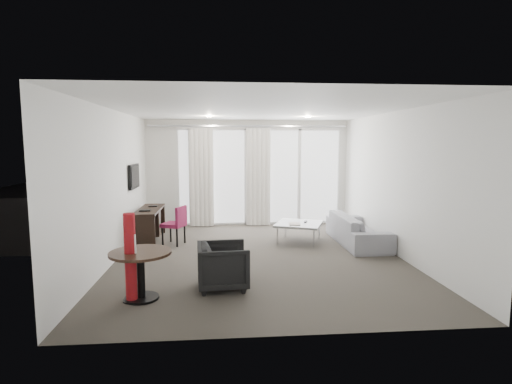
{
  "coord_description": "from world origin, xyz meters",
  "views": [
    {
      "loc": [
        -0.65,
        -6.94,
        2.0
      ],
      "look_at": [
        0.0,
        0.6,
        1.1
      ],
      "focal_mm": 28.0,
      "sensor_mm": 36.0,
      "label": 1
    }
  ],
  "objects": [
    {
      "name": "curtain_left",
      "position": [
        -1.15,
        2.82,
        1.2
      ],
      "size": [
        0.6,
        0.2,
        2.38
      ],
      "primitive_type": null,
      "color": "silver",
      "rests_on": "ground"
    },
    {
      "name": "remote",
      "position": [
        1.08,
        1.11,
        0.36
      ],
      "size": [
        0.11,
        0.19,
        0.02
      ],
      "primitive_type": null,
      "rotation": [
        0.0,
        0.0,
        -0.33
      ],
      "color": "black",
      "rests_on": "coffee_table"
    },
    {
      "name": "wall_right",
      "position": [
        2.5,
        0.0,
        1.3
      ],
      "size": [
        0.0,
        6.0,
        2.6
      ],
      "primitive_type": "cube",
      "color": "silver",
      "rests_on": "ground"
    },
    {
      "name": "tub_armchair",
      "position": [
        -0.64,
        -1.51,
        0.32
      ],
      "size": [
        0.75,
        0.73,
        0.64
      ],
      "primitive_type": "imported",
      "rotation": [
        0.0,
        0.0,
        1.65
      ],
      "color": "black",
      "rests_on": "floor"
    },
    {
      "name": "terrace_slab",
      "position": [
        0.3,
        4.5,
        -0.06
      ],
      "size": [
        5.6,
        3.0,
        0.12
      ],
      "primitive_type": "cube",
      "color": "#4D4D50",
      "rests_on": "ground"
    },
    {
      "name": "window_panel",
      "position": [
        0.3,
        2.98,
        1.2
      ],
      "size": [
        4.0,
        0.02,
        2.38
      ],
      "primitive_type": null,
      "color": "white",
      "rests_on": "ground"
    },
    {
      "name": "sofa",
      "position": [
        2.09,
        0.81,
        0.29
      ],
      "size": [
        0.78,
        2.0,
        0.58
      ],
      "primitive_type": "imported",
      "rotation": [
        0.0,
        0.0,
        1.57
      ],
      "color": "gray",
      "rests_on": "floor"
    },
    {
      "name": "tv",
      "position": [
        -2.46,
        1.45,
        1.35
      ],
      "size": [
        0.05,
        0.8,
        0.5
      ],
      "primitive_type": null,
      "color": "black",
      "rests_on": "wall_left"
    },
    {
      "name": "desk",
      "position": [
        -2.16,
        1.45,
        0.33
      ],
      "size": [
        0.44,
        1.42,
        0.67
      ],
      "primitive_type": null,
      "color": "black",
      "rests_on": "floor"
    },
    {
      "name": "curtain_track",
      "position": [
        0.0,
        2.82,
        2.45
      ],
      "size": [
        4.8,
        0.04,
        0.04
      ],
      "primitive_type": null,
      "color": "#B2B2B7",
      "rests_on": "ceiling"
    },
    {
      "name": "ceiling",
      "position": [
        0.0,
        0.0,
        2.6
      ],
      "size": [
        5.0,
        6.0,
        0.0
      ],
      "primitive_type": "cube",
      "color": "white",
      "rests_on": "ground"
    },
    {
      "name": "balustrade",
      "position": [
        0.3,
        5.95,
        0.5
      ],
      "size": [
        5.5,
        0.06,
        1.05
      ],
      "primitive_type": null,
      "color": "#B2B2B7",
      "rests_on": "terrace_slab"
    },
    {
      "name": "curtain_right",
      "position": [
        0.25,
        2.82,
        1.2
      ],
      "size": [
        0.6,
        0.2,
        2.38
      ],
      "primitive_type": null,
      "color": "silver",
      "rests_on": "ground"
    },
    {
      "name": "downlight_b",
      "position": [
        1.2,
        1.6,
        2.59
      ],
      "size": [
        0.12,
        0.12,
        0.02
      ],
      "primitive_type": "cylinder",
      "color": "#FFE0B2",
      "rests_on": "ceiling"
    },
    {
      "name": "red_lamp",
      "position": [
        -1.82,
        -1.9,
        0.57
      ],
      "size": [
        0.28,
        0.28,
        1.15
      ],
      "primitive_type": "cylinder",
      "rotation": [
        0.0,
        0.0,
        -0.25
      ],
      "color": "maroon",
      "rests_on": "floor"
    },
    {
      "name": "floor",
      "position": [
        0.0,
        0.0,
        0.0
      ],
      "size": [
        5.0,
        6.0,
        0.0
      ],
      "primitive_type": "cube",
      "color": "#3F3A33",
      "rests_on": "ground"
    },
    {
      "name": "wall_front",
      "position": [
        0.0,
        -3.0,
        1.3
      ],
      "size": [
        5.0,
        0.0,
        2.6
      ],
      "primitive_type": "cube",
      "color": "silver",
      "rests_on": "ground"
    },
    {
      "name": "wall_left",
      "position": [
        -2.5,
        0.0,
        1.3
      ],
      "size": [
        0.0,
        6.0,
        2.6
      ],
      "primitive_type": "cube",
      "color": "silver",
      "rests_on": "ground"
    },
    {
      "name": "desk_chair",
      "position": [
        -1.63,
        1.05,
        0.39
      ],
      "size": [
        0.55,
        0.53,
        0.78
      ],
      "primitive_type": null,
      "rotation": [
        0.0,
        0.0,
        -0.39
      ],
      "color": "maroon",
      "rests_on": "floor"
    },
    {
      "name": "magazine",
      "position": [
        0.81,
        0.9,
        0.36
      ],
      "size": [
        0.25,
        0.3,
        0.02
      ],
      "primitive_type": null,
      "rotation": [
        0.0,
        0.0,
        -0.11
      ],
      "color": "gray",
      "rests_on": "coffee_table"
    },
    {
      "name": "rattan_chair_a",
      "position": [
        0.61,
        4.66,
        0.44
      ],
      "size": [
        0.61,
        0.61,
        0.88
      ],
      "primitive_type": null,
      "rotation": [
        0.0,
        0.0,
        -0.01
      ],
      "color": "brown",
      "rests_on": "terrace_slab"
    },
    {
      "name": "coffee_table",
      "position": [
        0.93,
        1.03,
        0.2
      ],
      "size": [
        1.15,
        1.15,
        0.4
      ],
      "primitive_type": null,
      "rotation": [
        0.0,
        0.0,
        -0.38
      ],
      "color": "gray",
      "rests_on": "floor"
    },
    {
      "name": "window_frame",
      "position": [
        0.3,
        2.97,
        1.2
      ],
      "size": [
        4.1,
        0.06,
        2.44
      ],
      "primitive_type": null,
      "color": "white",
      "rests_on": "ground"
    },
    {
      "name": "downlight_a",
      "position": [
        -0.9,
        1.6,
        2.59
      ],
      "size": [
        0.12,
        0.12,
        0.02
      ],
      "primitive_type": "cylinder",
      "color": "#FFE0B2",
      "rests_on": "ceiling"
    },
    {
      "name": "rattan_table",
      "position": [
        1.59,
        4.33,
        0.25
      ],
      "size": [
        0.6,
        0.6,
        0.51
      ],
      "primitive_type": null,
      "rotation": [
        0.0,
        0.0,
        -0.21
      ],
      "color": "brown",
      "rests_on": "terrace_slab"
    },
    {
      "name": "menu_card",
      "position": [
        -1.8,
        -1.91,
        0.72
      ],
      "size": [
        0.14,
        0.04,
        0.24
      ],
      "primitive_type": null,
      "rotation": [
        0.0,
        0.0,
        -0.14
      ],
      "color": "white",
      "rests_on": "round_table"
    },
    {
      "name": "rattan_chair_b",
      "position": [
        1.9,
        5.03,
        0.38
      ],
      "size": [
        0.68,
        0.68,
        0.76
      ],
      "primitive_type": null,
      "rotation": [
        0.0,
        0.0,
        0.4
      ],
      "color": "brown",
      "rests_on": "terrace_slab"
    },
    {
      "name": "round_table",
      "position": [
        -1.7,
        -1.83,
        0.32
      ],
      "size": [
        1.0,
        1.0,
        0.63
      ],
      "primitive_type": null,
      "rotation": [
        0.0,
        0.0,
        0.31
      ],
      "color": "black",
      "rests_on": "floor"
    }
  ]
}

